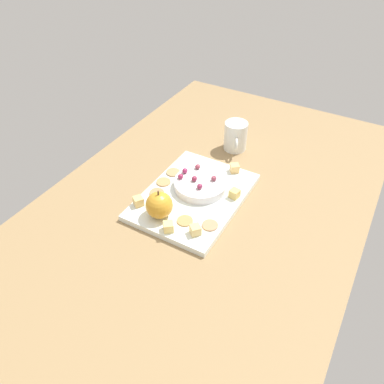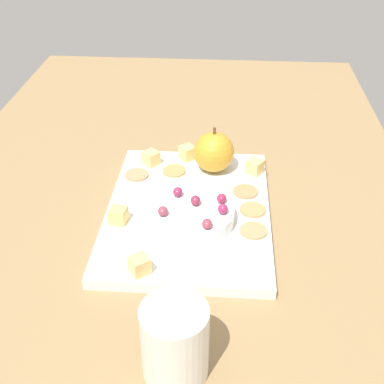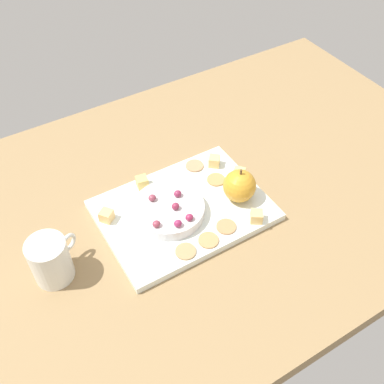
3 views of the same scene
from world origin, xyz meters
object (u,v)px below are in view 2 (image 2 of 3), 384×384
(cheese_cube_4, at_px, (187,153))
(grape_0, at_px, (178,192))
(grape_2, at_px, (161,211))
(cheese_cube_3, at_px, (118,215))
(cracker_1, at_px, (253,210))
(cracker_3, at_px, (174,171))
(cheese_cube_0, at_px, (255,167))
(grape_4, at_px, (223,209))
(platter, at_px, (188,212))
(cracker_2, at_px, (254,231))
(cheese_cube_1, at_px, (139,265))
(apple_whole, at_px, (214,152))
(grape_5, at_px, (222,198))
(serving_dish, at_px, (185,214))
(grape_1, at_px, (207,224))
(cracker_4, at_px, (246,192))
(grape_3, at_px, (195,200))
(cheese_cube_2, at_px, (151,158))
(cup, at_px, (175,341))
(cracker_0, at_px, (137,175))

(cheese_cube_4, relative_size, grape_0, 1.49)
(grape_2, bearing_deg, cheese_cube_3, 81.52)
(cracker_1, height_order, cracker_3, same)
(cheese_cube_0, distance_m, grape_4, 0.17)
(platter, relative_size, cracker_2, 8.52)
(cheese_cube_1, bearing_deg, cracker_1, -45.98)
(cracker_1, bearing_deg, cracker_3, 51.94)
(platter, relative_size, apple_whole, 4.92)
(cheese_cube_4, bearing_deg, grape_0, 179.11)
(platter, height_order, grape_5, grape_5)
(grape_2, bearing_deg, serving_dish, -58.34)
(grape_1, bearing_deg, cracker_1, -41.01)
(cracker_4, distance_m, grape_1, 0.15)
(grape_3, bearing_deg, cracker_3, 19.87)
(cheese_cube_1, distance_m, grape_5, 0.18)
(cheese_cube_4, distance_m, grape_4, 0.22)
(cheese_cube_4, relative_size, cracker_3, 0.60)
(serving_dish, relative_size, cracker_2, 3.66)
(grape_1, bearing_deg, cheese_cube_2, 27.78)
(cheese_cube_0, bearing_deg, cracker_3, 92.67)
(grape_4, bearing_deg, grape_3, 66.09)
(cheese_cube_2, distance_m, cracker_1, 0.23)
(cup, bearing_deg, cracker_3, 6.05)
(cheese_cube_3, xyz_separation_m, cracker_3, (0.15, -0.07, -0.01))
(grape_0, height_order, grape_4, grape_4)
(cracker_1, relative_size, grape_4, 2.49)
(platter, bearing_deg, cheese_cube_0, -44.12)
(apple_whole, xyz_separation_m, cheese_cube_4, (0.04, 0.05, -0.02))
(cheese_cube_4, height_order, cup, cup)
(cheese_cube_1, bearing_deg, cheese_cube_4, -7.52)
(cheese_cube_1, bearing_deg, platter, -19.49)
(cracker_3, xyz_separation_m, grape_2, (-0.17, 0.00, 0.03))
(apple_whole, xyz_separation_m, grape_1, (-0.20, 0.00, -0.00))
(platter, xyz_separation_m, grape_1, (-0.08, -0.03, 0.04))
(cheese_cube_0, bearing_deg, cheese_cube_4, 71.34)
(grape_1, relative_size, grape_3, 1.00)
(apple_whole, bearing_deg, cracker_4, -141.17)
(cheese_cube_4, height_order, cracker_4, cheese_cube_4)
(apple_whole, height_order, cheese_cube_1, apple_whole)
(cheese_cube_3, bearing_deg, grape_3, -80.40)
(cracker_2, height_order, cup, cup)
(cheese_cube_0, bearing_deg, grape_0, 132.98)
(serving_dish, height_order, grape_1, grape_1)
(cheese_cube_0, xyz_separation_m, grape_1, (-0.20, 0.08, 0.02))
(cheese_cube_0, bearing_deg, serving_dish, 142.88)
(cracker_3, distance_m, grape_3, 0.15)
(grape_2, bearing_deg, cracker_3, -0.81)
(cheese_cube_4, height_order, cracker_1, cheese_cube_4)
(platter, xyz_separation_m, apple_whole, (0.12, -0.04, 0.05))
(cracker_0, bearing_deg, cheese_cube_2, -25.45)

